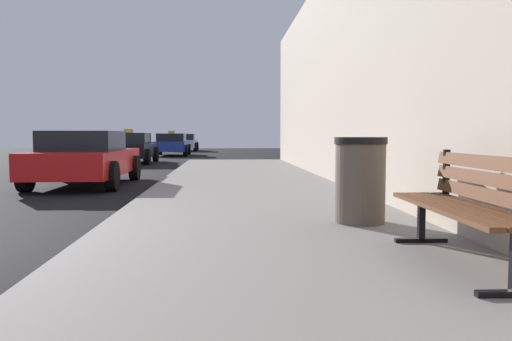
% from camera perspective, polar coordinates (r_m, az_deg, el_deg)
% --- Properties ---
extents(sidewalk, '(4.00, 32.00, 0.15)m').
position_cam_1_polar(sidewalk, '(5.34, 2.47, -7.87)').
color(sidewalk, gray).
rests_on(sidewalk, ground_plane).
extents(building_wall, '(0.70, 32.00, 5.08)m').
position_cam_1_polar(building_wall, '(6.04, 24.76, 16.72)').
color(building_wall, '#BCAD99').
rests_on(building_wall, ground_plane).
extents(bench, '(0.55, 1.88, 0.89)m').
position_cam_1_polar(bench, '(4.33, 23.25, -3.07)').
color(bench, brown).
rests_on(bench, sidewalk).
extents(trash_bin, '(0.61, 0.61, 1.00)m').
position_cam_1_polar(trash_bin, '(6.00, 11.74, -1.03)').
color(trash_bin, brown).
rests_on(trash_bin, sidewalk).
extents(car_red, '(1.98, 4.23, 1.27)m').
position_cam_1_polar(car_red, '(12.36, -18.77, 1.36)').
color(car_red, red).
rests_on(car_red, ground_plane).
extents(car_black, '(2.04, 4.02, 1.43)m').
position_cam_1_polar(car_black, '(21.69, -14.16, 2.51)').
color(car_black, black).
rests_on(car_black, ground_plane).
extents(car_blue, '(1.95, 4.31, 1.43)m').
position_cam_1_polar(car_blue, '(29.46, -9.52, 2.95)').
color(car_blue, '#233899').
rests_on(car_blue, ground_plane).
extents(car_white, '(2.06, 4.21, 1.27)m').
position_cam_1_polar(car_white, '(38.07, -8.22, 3.19)').
color(car_white, white).
rests_on(car_white, ground_plane).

